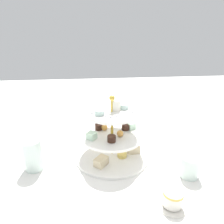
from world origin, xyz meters
TOP-DOWN VIEW (x-y plane):
  - ground_plane at (0.00, 0.00)m, footprint 2.40×2.40m
  - tiered_serving_stand at (0.00, -0.00)m, footprint 0.29×0.29m
  - water_glass_tall_right at (-0.28, -0.05)m, footprint 0.07×0.07m
  - water_glass_short_left at (0.25, -0.14)m, footprint 0.06×0.06m
  - teacup_with_saucer at (0.15, -0.26)m, footprint 0.09×0.09m
  - butter_knife_left at (-0.12, 0.32)m, footprint 0.17×0.06m

SIDE VIEW (x-z plane):
  - ground_plane at x=0.00m, z-range 0.00..0.00m
  - butter_knife_left at x=-0.12m, z-range 0.00..0.00m
  - teacup_with_saucer at x=0.15m, z-range 0.00..0.05m
  - water_glass_short_left at x=0.25m, z-range 0.00..0.07m
  - water_glass_tall_right at x=-0.28m, z-range 0.00..0.11m
  - tiered_serving_stand at x=0.00m, z-range -0.05..0.20m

